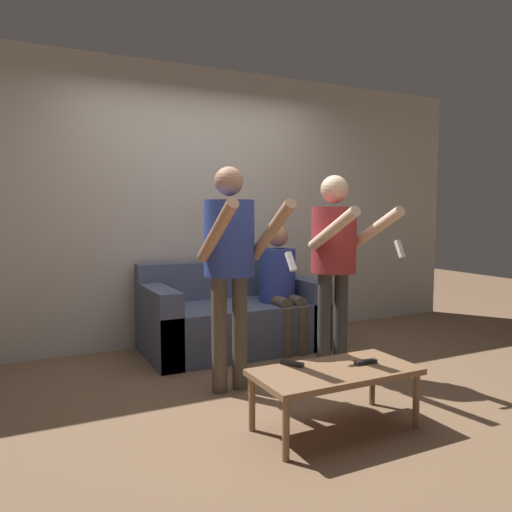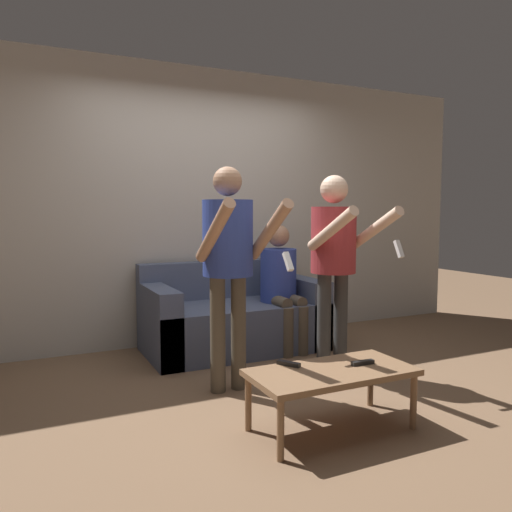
{
  "view_description": "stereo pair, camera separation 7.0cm",
  "coord_description": "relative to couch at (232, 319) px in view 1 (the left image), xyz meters",
  "views": [
    {
      "loc": [
        -1.69,
        -3.16,
        1.3
      ],
      "look_at": [
        0.16,
        0.56,
        0.93
      ],
      "focal_mm": 35.0,
      "sensor_mm": 36.0,
      "label": 1
    },
    {
      "loc": [
        -1.63,
        -3.19,
        1.3
      ],
      "look_at": [
        0.16,
        0.56,
        0.93
      ],
      "focal_mm": 35.0,
      "sensor_mm": 36.0,
      "label": 2
    }
  ],
  "objects": [
    {
      "name": "person_standing_left",
      "position": [
        -0.45,
        -1.01,
        0.73
      ],
      "size": [
        0.48,
        0.75,
        1.61
      ],
      "color": "brown",
      "rests_on": "ground_plane"
    },
    {
      "name": "couch",
      "position": [
        0.0,
        0.0,
        0.0
      ],
      "size": [
        1.63,
        0.87,
        0.81
      ],
      "color": "#4C5670",
      "rests_on": "ground_plane"
    },
    {
      "name": "person_standing_right",
      "position": [
        0.45,
        -1.01,
        0.71
      ],
      "size": [
        0.47,
        0.75,
        1.58
      ],
      "color": "#383838",
      "rests_on": "ground_plane"
    },
    {
      "name": "coffee_table",
      "position": [
        -0.15,
        -1.87,
        0.04
      ],
      "size": [
        0.98,
        0.48,
        0.37
      ],
      "color": "#846042",
      "rests_on": "ground_plane"
    },
    {
      "name": "remote_near",
      "position": [
        0.07,
        -1.87,
        0.09
      ],
      "size": [
        0.15,
        0.04,
        0.02
      ],
      "color": "black",
      "rests_on": "coffee_table"
    },
    {
      "name": "wall_back",
      "position": [
        -0.16,
        0.47,
        1.06
      ],
      "size": [
        6.4,
        0.06,
        2.7
      ],
      "color": "#B7B2A8",
      "rests_on": "ground_plane"
    },
    {
      "name": "remote_far",
      "position": [
        -0.35,
        -1.7,
        0.09
      ],
      "size": [
        0.11,
        0.15,
        0.02
      ],
      "color": "black",
      "rests_on": "coffee_table"
    },
    {
      "name": "ground_plane",
      "position": [
        -0.16,
        -1.08,
        -0.29
      ],
      "size": [
        14.0,
        14.0,
        0.0
      ],
      "primitive_type": "plane",
      "color": "brown"
    },
    {
      "name": "person_seated",
      "position": [
        0.42,
        -0.18,
        0.37
      ],
      "size": [
        0.34,
        0.55,
        1.17
      ],
      "color": "brown",
      "rests_on": "ground_plane"
    }
  ]
}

